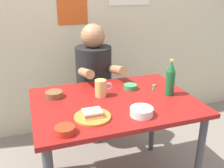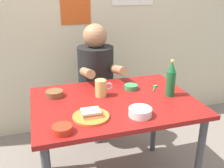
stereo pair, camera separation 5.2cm
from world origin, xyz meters
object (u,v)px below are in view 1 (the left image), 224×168
person_seated (94,70)px  dip_bowl_green (130,87)px  plate_orange (93,117)px  beer_bottle (170,79)px  beer_mug (101,88)px  sandwich (92,113)px  dining_table (114,112)px  stool (95,111)px

person_seated → dip_bowl_green: size_ratio=7.20×
person_seated → plate_orange: (-0.23, -0.81, -0.02)m
plate_orange → beer_bottle: 0.64m
dip_bowl_green → person_seated: bearing=108.6°
person_seated → beer_mug: person_seated is taller
dip_bowl_green → beer_mug: bearing=-167.7°
person_seated → beer_bottle: (0.38, -0.66, 0.09)m
person_seated → dip_bowl_green: person_seated is taller
sandwich → beer_bottle: beer_bottle is taller
person_seated → sandwich: 0.85m
person_seated → plate_orange: 0.85m
person_seated → dining_table: bearing=-92.2°
plate_orange → beer_mug: 0.33m
beer_bottle → plate_orange: bearing=-165.6°
stool → dining_table: bearing=-92.1°
plate_orange → beer_bottle: size_ratio=0.84×
plate_orange → beer_mug: beer_mug is taller
sandwich → beer_mug: beer_mug is taller
stool → beer_bottle: (0.38, -0.67, 0.51)m
stool → beer_mug: 0.70m
dining_table → sandwich: sandwich is taller
stool → dip_bowl_green: bearing=-71.9°
stool → plate_orange: plate_orange is taller
plate_orange → beer_mug: (0.14, 0.29, 0.05)m
beer_bottle → dip_bowl_green: beer_bottle is taller
plate_orange → dip_bowl_green: 0.52m
person_seated → plate_orange: size_ratio=3.27×
dining_table → beer_mug: (-0.07, 0.10, 0.15)m
dining_table → stool: size_ratio=2.44×
stool → sandwich: sandwich is taller
person_seated → beer_bottle: size_ratio=2.75×
person_seated → beer_bottle: person_seated is taller
person_seated → beer_mug: bearing=-99.7°
dining_table → stool: dining_table is taller
beer_bottle → dip_bowl_green: size_ratio=2.62×
beer_mug → dip_bowl_green: 0.26m
plate_orange → dip_bowl_green: (0.39, 0.35, 0.01)m
person_seated → beer_mug: (-0.09, -0.52, 0.03)m
stool → beer_mug: beer_mug is taller
stool → dip_bowl_green: dip_bowl_green is taller
stool → plate_orange: (-0.23, -0.82, 0.40)m
sandwich → beer_bottle: 0.63m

